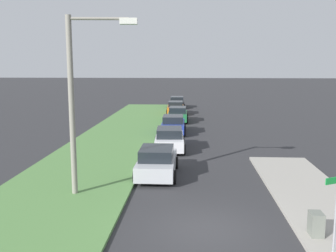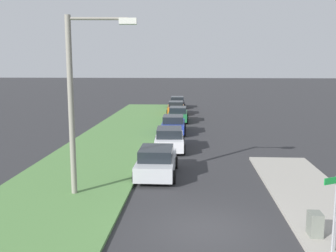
{
  "view_description": "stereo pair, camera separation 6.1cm",
  "coord_description": "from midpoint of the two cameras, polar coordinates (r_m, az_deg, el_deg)",
  "views": [
    {
      "loc": [
        -12.35,
        0.59,
        5.54
      ],
      "look_at": [
        14.74,
        2.22,
        1.19
      ],
      "focal_mm": 41.04,
      "sensor_mm": 36.0,
      "label": 1
    },
    {
      "loc": [
        -12.35,
        0.52,
        5.54
      ],
      "look_at": [
        14.74,
        2.22,
        1.19
      ],
      "focal_mm": 41.04,
      "sensor_mm": 36.0,
      "label": 2
    }
  ],
  "objects": [
    {
      "name": "ground",
      "position": [
        13.55,
        5.81,
        -15.08
      ],
      "size": [
        300.0,
        300.0,
        0.0
      ],
      "primitive_type": "plane",
      "color": "#2D2D30"
    },
    {
      "name": "grass_median",
      "position": [
        23.69,
        -10.28,
        -4.42
      ],
      "size": [
        60.0,
        6.0,
        0.12
      ],
      "primitive_type": "cube",
      "color": "#517F42",
      "rests_on": "ground"
    },
    {
      "name": "parked_car_silver",
      "position": [
        19.35,
        -1.61,
        -5.33
      ],
      "size": [
        4.3,
        2.03,
        1.47
      ],
      "rotation": [
        0.0,
        0.0,
        0.0
      ],
      "color": "#B2B5BA",
      "rests_on": "ground"
    },
    {
      "name": "parked_car_white",
      "position": [
        25.15,
        0.28,
        -1.96
      ],
      "size": [
        4.38,
        2.17,
        1.47
      ],
      "rotation": [
        0.0,
        0.0,
        0.05
      ],
      "color": "silver",
      "rests_on": "ground"
    },
    {
      "name": "parked_car_blue",
      "position": [
        31.19,
        0.85,
        0.2
      ],
      "size": [
        4.32,
        2.06,
        1.47
      ],
      "rotation": [
        0.0,
        0.0,
        0.01
      ],
      "color": "#23389E",
      "rests_on": "ground"
    },
    {
      "name": "parked_car_green",
      "position": [
        37.6,
        1.52,
        1.73
      ],
      "size": [
        4.32,
        2.06,
        1.47
      ],
      "rotation": [
        0.0,
        0.0,
        0.01
      ],
      "color": "#1E6B38",
      "rests_on": "ground"
    },
    {
      "name": "parked_car_orange",
      "position": [
        43.32,
        1.22,
        2.71
      ],
      "size": [
        4.36,
        2.14,
        1.47
      ],
      "rotation": [
        0.0,
        0.0,
        0.04
      ],
      "color": "orange",
      "rests_on": "ground"
    },
    {
      "name": "parked_car_black",
      "position": [
        49.8,
        1.4,
        3.54
      ],
      "size": [
        4.4,
        2.21,
        1.47
      ],
      "rotation": [
        0.0,
        0.0,
        0.06
      ],
      "color": "black",
      "rests_on": "ground"
    },
    {
      "name": "parking_meter",
      "position": [
        12.48,
        23.83,
        -12.8
      ],
      "size": [
        0.18,
        0.18,
        1.42
      ],
      "color": "slate",
      "rests_on": "ground"
    },
    {
      "name": "utility_box",
      "position": [
        13.48,
        21.1,
        -13.71
      ],
      "size": [
        0.55,
        0.4,
        0.9
      ],
      "primitive_type": "cube",
      "color": "slate",
      "rests_on": "ground"
    },
    {
      "name": "street_sign",
      "position": [
        11.59,
        23.69,
        -11.02
      ],
      "size": [
        0.45,
        0.81,
        2.6
      ],
      "color": "#99999E",
      "rests_on": "ground"
    },
    {
      "name": "streetlight",
      "position": [
        16.19,
        -12.95,
        4.8
      ],
      "size": [
        0.52,
        2.88,
        7.5
      ],
      "color": "gray",
      "rests_on": "ground"
    }
  ]
}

